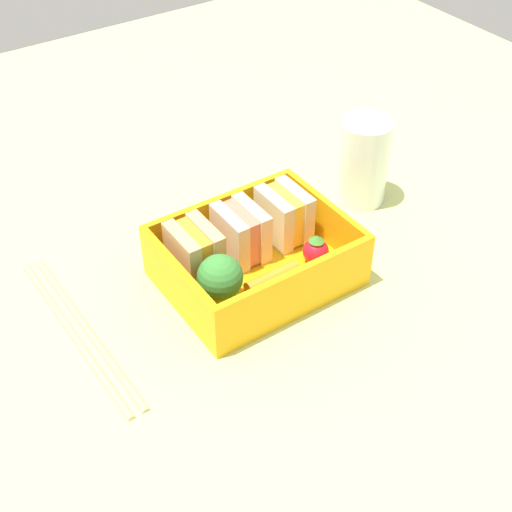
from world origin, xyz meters
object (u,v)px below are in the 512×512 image
Objects in this scene: sandwich_center at (284,215)px; carrot_stick_far_left at (272,279)px; strawberry_far_left at (316,250)px; chopstick_pair at (80,329)px; drinking_glass at (363,161)px; sandwich_left at (195,252)px; sandwich_center_left at (241,233)px; broccoli_floret at (220,278)px.

carrot_stick_far_left is (-4.94, -5.11, -1.77)cm from sandwich_center.
strawberry_far_left is 0.14× the size of chopstick_pair.
sandwich_center is 0.23× the size of chopstick_pair.
strawberry_far_left is at bearing -149.18° from drinking_glass.
sandwich_left is at bearing 154.79° from strawberry_far_left.
sandwich_center_left is 0.94× the size of carrot_stick_far_left.
chopstick_pair is at bearing 179.05° from sandwich_center_left.
drinking_glass reaches higher than sandwich_left.
strawberry_far_left is 22.01cm from chopstick_pair.
carrot_stick_far_left is at bearing -46.83° from sandwich_left.
sandwich_center_left is (4.87, 0.00, 0.00)cm from sandwich_left.
sandwich_center_left is 0.97× the size of broccoli_floret.
carrot_stick_far_left is at bearing -18.41° from chopstick_pair.
sandwich_left is at bearing -1.36° from chopstick_pair.
carrot_stick_far_left is (4.80, -5.11, -1.77)cm from sandwich_left.
strawberry_far_left is at bearing -0.24° from broccoli_floret.
broccoli_floret is at bearing -162.92° from drinking_glass.
sandwich_left is at bearing 87.25° from broccoli_floret.
sandwich_center_left is at bearing 0.00° from sandwich_left.
drinking_glass reaches higher than carrot_stick_far_left.
sandwich_center is at bearing -170.62° from drinking_glass.
sandwich_center_left is 5.41cm from carrot_stick_far_left.
drinking_glass reaches higher than sandwich_center_left.
broccoli_floret is at bearing 174.73° from carrot_stick_far_left.
sandwich_center_left is at bearing 180.00° from sandwich_center.
sandwich_center_left is at bearing 89.20° from carrot_stick_far_left.
carrot_stick_far_left is at bearing -5.27° from broccoli_floret.
broccoli_floret is at bearing 179.76° from strawberry_far_left.
broccoli_floret is 1.71× the size of strawberry_far_left.
sandwich_left reaches higher than chopstick_pair.
sandwich_left is at bearing 180.00° from sandwich_center_left.
strawberry_far_left is (10.19, -0.04, -1.77)cm from broccoli_floret.
sandwich_left is 1.00× the size of sandwich_center.
drinking_glass reaches higher than broccoli_floret.
sandwich_left is 9.73cm from sandwich_center.
sandwich_left is 21.03cm from drinking_glass.
chopstick_pair is (-16.16, 5.38, -1.58)cm from carrot_stick_far_left.
carrot_stick_far_left is at bearing -90.80° from sandwich_center_left.
sandwich_center is at bearing 0.00° from sandwich_left.
sandwich_left is 0.97× the size of broccoli_floret.
carrot_stick_far_left is 17.77cm from drinking_glass.
sandwich_center is 4.84cm from strawberry_far_left.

